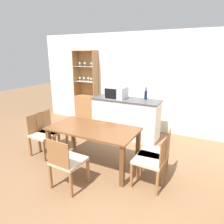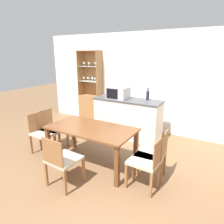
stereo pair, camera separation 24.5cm
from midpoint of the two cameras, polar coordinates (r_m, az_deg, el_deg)
ground_plane at (r=3.48m, az=-2.48°, el=-18.95°), size 18.00×18.00×0.00m
wall_back at (r=5.29m, az=13.07°, el=7.96°), size 6.80×0.06×2.55m
kitchen_counter at (r=4.95m, az=5.87°, el=-1.74°), size 1.65×0.59×0.96m
display_cabinet at (r=6.08m, az=-4.90°, el=2.95°), size 0.69×0.32×2.09m
dining_table at (r=3.65m, az=-4.11°, el=-6.00°), size 1.60×0.83×0.73m
dining_chair_head_near at (r=3.21m, az=-11.88°, el=-13.31°), size 0.47×0.47×0.84m
dining_chair_side_left_far at (r=4.50m, az=-15.26°, el=-4.64°), size 0.48×0.48×0.84m
dining_chair_side_right_near at (r=3.18m, az=12.27°, el=-13.60°), size 0.47×0.47×0.84m
dining_chair_side_left_near at (r=4.35m, az=-17.54°, el=-5.59°), size 0.47×0.47×0.84m
dining_chair_side_right_far at (r=3.39m, az=13.66°, el=-11.66°), size 0.47×0.47×0.84m
microwave at (r=4.87m, az=3.28°, el=5.52°), size 0.47×0.40×0.28m
wine_bottle at (r=4.82m, az=11.62°, el=4.75°), size 0.07×0.07×0.29m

